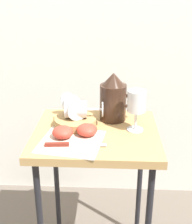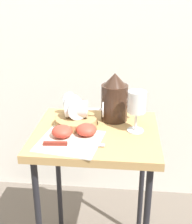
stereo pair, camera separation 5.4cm
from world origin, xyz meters
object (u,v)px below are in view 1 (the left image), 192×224
at_px(table, 96,149).
at_px(basket_tray, 75,122).
at_px(wine_glass_tipped_far, 77,109).
at_px(pitcher, 113,101).
at_px(apple_half_left, 63,132).
at_px(knife, 66,145).
at_px(wine_glass_upright, 136,104).
at_px(apple_half_right, 87,130).
at_px(wine_glass_tipped_near, 74,107).

distance_m(table, basket_tray, 0.14).
height_order(basket_tray, wine_glass_tipped_far, wine_glass_tipped_far).
bearing_deg(pitcher, basket_tray, -153.61).
height_order(pitcher, apple_half_left, pitcher).
xyz_separation_m(table, knife, (-0.10, -0.13, 0.09)).
height_order(wine_glass_tipped_far, apple_half_left, wine_glass_tipped_far).
xyz_separation_m(wine_glass_upright, wine_glass_tipped_far, (-0.23, 0.03, -0.04)).
height_order(apple_half_right, knife, apple_half_right).
height_order(basket_tray, wine_glass_upright, wine_glass_upright).
bearing_deg(apple_half_right, wine_glass_tipped_near, 120.05).
distance_m(table, pitcher, 0.21).
xyz_separation_m(wine_glass_tipped_far, apple_half_right, (0.05, -0.09, -0.04)).
distance_m(pitcher, wine_glass_upright, 0.14).
height_order(wine_glass_tipped_near, wine_glass_tipped_far, wine_glass_tipped_near).
xyz_separation_m(table, apple_half_right, (-0.03, -0.04, 0.11)).
xyz_separation_m(pitcher, apple_half_right, (-0.10, -0.16, -0.06)).
bearing_deg(table, apple_half_left, -150.46).
distance_m(basket_tray, apple_half_left, 0.12).
relative_size(wine_glass_tipped_far, knife, 0.72).
distance_m(pitcher, wine_glass_tipped_near, 0.17).
bearing_deg(wine_glass_tipped_far, basket_tray, -147.29).
bearing_deg(basket_tray, apple_half_left, -107.37).
relative_size(wine_glass_tipped_near, knife, 0.76).
bearing_deg(wine_glass_tipped_far, wine_glass_tipped_near, 141.37).
distance_m(apple_half_left, apple_half_right, 0.09).
height_order(table, knife, knife).
height_order(table, basket_tray, basket_tray).
xyz_separation_m(basket_tray, apple_half_right, (0.05, -0.09, 0.01)).
height_order(table, apple_half_right, apple_half_right).
bearing_deg(basket_tray, apple_half_right, -58.33).
height_order(basket_tray, apple_half_right, apple_half_right).
bearing_deg(pitcher, knife, -123.19).
relative_size(pitcher, wine_glass_upright, 1.24).
xyz_separation_m(basket_tray, apple_half_left, (-0.03, -0.11, 0.01)).
distance_m(wine_glass_tipped_near, wine_glass_tipped_far, 0.02).
relative_size(apple_half_left, apple_half_right, 1.00).
xyz_separation_m(table, wine_glass_upright, (0.15, 0.02, 0.19)).
bearing_deg(table, basket_tray, 153.16).
bearing_deg(table, wine_glass_upright, 5.72).
distance_m(wine_glass_upright, apple_half_left, 0.30).
bearing_deg(wine_glass_upright, wine_glass_tipped_far, 171.94).
bearing_deg(wine_glass_upright, table, -174.28).
bearing_deg(basket_tray, table, -26.84).
distance_m(basket_tray, wine_glass_tipped_near, 0.06).
bearing_deg(wine_glass_tipped_near, wine_glass_tipped_far, -38.63).
bearing_deg(pitcher, apple_half_left, -134.97).
bearing_deg(apple_half_left, knife, -70.88).
bearing_deg(knife, wine_glass_tipped_far, 83.64).
bearing_deg(knife, basket_tray, 85.91).
relative_size(wine_glass_upright, knife, 0.75).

